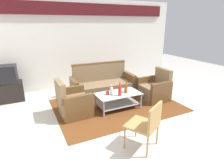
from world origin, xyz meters
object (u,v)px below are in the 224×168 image
Objects in this scene: coffee_table at (118,98)px; tv_stand at (8,92)px; couch at (103,86)px; armchair_right at (155,89)px; bottle_red at (120,91)px; bottle_green at (126,88)px; cup at (107,93)px; armchair_left at (73,103)px; bottle_brown at (126,88)px; bottle_clear at (112,91)px; wicker_chair at (147,123)px; television at (4,74)px.

tv_stand is at bearing 144.75° from coffee_table.
couch is 2.29× the size of tv_stand.
armchair_right is at bearing -24.32° from tv_stand.
bottle_green is at bearing 32.80° from bottle_red.
couch reaches higher than bottle_green.
bottle_red reaches higher than cup.
armchair_left is at bearing 171.24° from coffee_table.
armchair_right is 1.21m from coffee_table.
couch reaches higher than armchair_left.
cup is (-0.46, 0.09, -0.07)m from bottle_brown.
armchair_right is at bearing 4.05° from bottle_clear.
bottle_brown is at bearing 98.13° from armchair_right.
tv_stand is 4.02m from wicker_chair.
couch reaches higher than bottle_clear.
coffee_table is at bearing -170.40° from bottle_green.
television is at bearing 66.27° from armchair_right.
armchair_right reaches higher than wicker_chair.
couch is at bearing 124.08° from armchair_left.
tv_stand is (-2.23, 1.72, -0.20)m from cup.
tv_stand is (-2.32, 1.78, -0.25)m from bottle_clear.
wicker_chair is (-1.51, -1.68, 0.21)m from armchair_right.
tv_stand is at bearing 142.50° from bottle_clear.
tv_stand is at bearing 66.30° from armchair_right.
couch is 0.92m from cup.
bottle_clear is at bearing 136.88° from bottle_red.
coffee_table is (-1.21, -0.09, -0.02)m from armchair_right.
television is (-3.71, 1.68, 0.47)m from armchair_right.
couch is 1.31m from armchair_left.
couch reaches higher than tv_stand.
wicker_chair is (2.20, -3.36, 0.23)m from tv_stand.
bottle_green is (-0.96, -0.05, 0.21)m from armchair_right.
armchair_right reaches higher than coffee_table.
bottle_green is 0.91× the size of bottle_clear.
coffee_table is 0.32m from bottle_brown.
bottle_clear is (-0.17, -0.93, 0.19)m from couch.
bottle_brown is 0.36× the size of wicker_chair.
bottle_brown is at bearing -33.91° from tv_stand.
armchair_left is 1.13m from bottle_red.
cup is 2.82m from tv_stand.
coffee_table is 4.25× the size of bottle_clear.
armchair_right is 1.42m from bottle_clear.
tv_stand is (-2.50, 1.77, -0.01)m from coffee_table.
cup is at bearing 179.21° from bottle_green.
tv_stand is 0.50m from television.
bottle_brown is at bearing -5.29° from bottle_clear.
tv_stand is at bearing 142.38° from cup.
bottle_brown is (-1.02, -0.13, 0.24)m from armchair_right.
bottle_green is at bearing -32.06° from tv_stand.
television is (-1.41, 1.60, 0.47)m from armchair_left.
wicker_chair reaches higher than bottle_brown.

